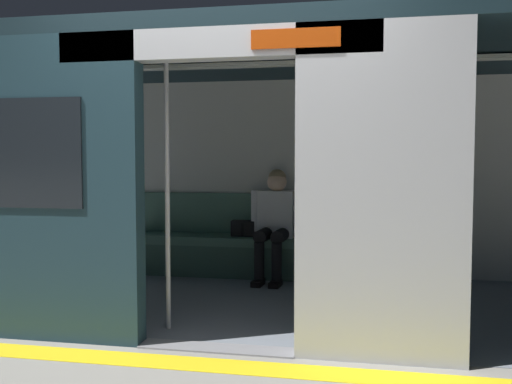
# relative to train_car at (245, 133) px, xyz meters

# --- Properties ---
(ground_plane) EXTENTS (60.00, 60.00, 0.00)m
(ground_plane) POSITION_rel_train_car_xyz_m (-0.08, 1.25, -1.51)
(ground_plane) COLOR gray
(platform_edge_strip) EXTENTS (8.00, 0.24, 0.01)m
(platform_edge_strip) POSITION_rel_train_car_xyz_m (-0.08, 1.55, -1.50)
(platform_edge_strip) COLOR yellow
(platform_edge_strip) RESTS_ON ground_plane
(train_car) EXTENTS (6.40, 2.81, 2.26)m
(train_car) POSITION_rel_train_car_xyz_m (0.00, 0.00, 0.00)
(train_car) COLOR silver
(train_car) RESTS_ON ground_plane
(bench_seat) EXTENTS (3.37, 0.44, 0.43)m
(bench_seat) POSITION_rel_train_car_xyz_m (-0.08, -1.05, -1.17)
(bench_seat) COLOR #4C7566
(bench_seat) RESTS_ON ground_plane
(person_seated) EXTENTS (0.55, 0.69, 1.16)m
(person_seated) POSITION_rel_train_car_xyz_m (-0.11, -1.00, -0.85)
(person_seated) COLOR silver
(person_seated) RESTS_ON ground_plane
(handbag) EXTENTS (0.26, 0.15, 0.17)m
(handbag) POSITION_rel_train_car_xyz_m (0.25, -1.10, -0.99)
(handbag) COLOR black
(handbag) RESTS_ON bench_seat
(book) EXTENTS (0.16, 0.23, 0.03)m
(book) POSITION_rel_train_car_xyz_m (-0.51, -1.13, -1.06)
(book) COLOR #26598C
(book) RESTS_ON bench_seat
(grab_pole_door) EXTENTS (0.04, 0.04, 2.12)m
(grab_pole_door) POSITION_rel_train_car_xyz_m (0.40, 0.88, -0.45)
(grab_pole_door) COLOR silver
(grab_pole_door) RESTS_ON ground_plane
(grab_pole_far) EXTENTS (0.04, 0.04, 2.12)m
(grab_pole_far) POSITION_rel_train_car_xyz_m (-0.55, 0.74, -0.45)
(grab_pole_far) COLOR silver
(grab_pole_far) RESTS_ON ground_plane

